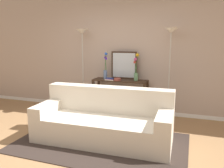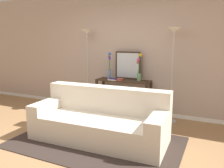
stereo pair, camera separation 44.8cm
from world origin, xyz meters
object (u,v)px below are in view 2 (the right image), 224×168
Objects in this scene: vase_short_flowers at (139,69)px; fruit_bowl at (120,79)px; console_table at (123,91)px; book_stack at (113,79)px; couch at (100,122)px; vase_tall_flowers at (109,67)px; floor_lamp_left at (87,47)px; floor_lamp_right at (173,49)px; wall_mirror at (128,65)px; book_row_under_console at (112,111)px.

vase_short_flowers reaches higher than fruit_bowl.
book_stack is (-0.19, -0.13, 0.28)m from console_table.
couch reaches higher than book_stack.
vase_tall_flowers reaches higher than vase_short_flowers.
floor_lamp_right is (2.00, 0.00, -0.00)m from floor_lamp_left.
vase_tall_flowers is (-0.39, -0.15, -0.04)m from wall_mirror.
fruit_bowl reaches higher than console_table.
vase_short_flowers is (0.71, 0.01, -0.02)m from vase_tall_flowers.
book_stack is at bearing -146.24° from console_table.
vase_short_flowers is at bearing 3.74° from console_table.
console_table is at bearing -176.26° from vase_short_flowers.
book_row_under_console is (-0.33, -0.16, -1.07)m from wall_mirror.
floor_lamp_right is 1.50m from vase_tall_flowers.
vase_short_flowers is (0.36, 0.02, 0.51)m from console_table.
couch is 1.69m from vase_tall_flowers.
book_stack is at bearing -40.87° from vase_tall_flowers.
couch is 1.87× the size of console_table.
vase_short_flowers is (-0.72, 0.04, -0.45)m from floor_lamp_right.
wall_mirror reaches higher than book_row_under_console.
book_row_under_console is (-1.37, 0.02, -1.47)m from floor_lamp_right.
fruit_bowl is 0.17m from book_stack.
book_stack is at bearing -164.51° from vase_short_flowers.
floor_lamp_right is 9.49× the size of book_stack.
vase_short_flowers is (0.20, 1.43, 0.76)m from couch.
couch is at bearing -123.48° from floor_lamp_right.
vase_tall_flowers is 0.33m from book_stack.
couch is at bearing -70.13° from vase_tall_flowers.
vase_short_flowers reaches higher than book_row_under_console.
vase_short_flowers is at bearing 1.74° from floor_lamp_left.
vase_tall_flowers is at bearing -158.68° from wall_mirror.
console_table is 2.07× the size of vase_short_flowers.
console_table is 1.97× the size of wall_mirror.
vase_tall_flowers reaches higher than couch.
floor_lamp_right is 3.16× the size of vase_tall_flowers.
floor_lamp_left reaches higher than console_table.
vase_tall_flowers is 3.01× the size of book_stack.
floor_lamp_left is 3.16× the size of vase_tall_flowers.
couch is 1.19× the size of floor_lamp_right.
floor_lamp_left reaches higher than vase_tall_flowers.
console_table is at bearing 78.83° from fruit_bowl.
wall_mirror reaches higher than vase_tall_flowers.
floor_lamp_right is 4.60× the size of book_row_under_console.
couch is 14.21× the size of fruit_bowl.
book_row_under_console is at bearing 179.35° from floor_lamp_right.
console_table is 0.64× the size of floor_lamp_right.
console_table is 7.61× the size of fruit_bowl.
book_row_under_console is (-0.65, -0.02, -1.01)m from vase_short_flowers.
vase_tall_flowers is (-1.43, 0.02, -0.44)m from floor_lamp_right.
vase_short_flowers is 3.68× the size of fruit_bowl.
floor_lamp_right is 1.45m from book_stack.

